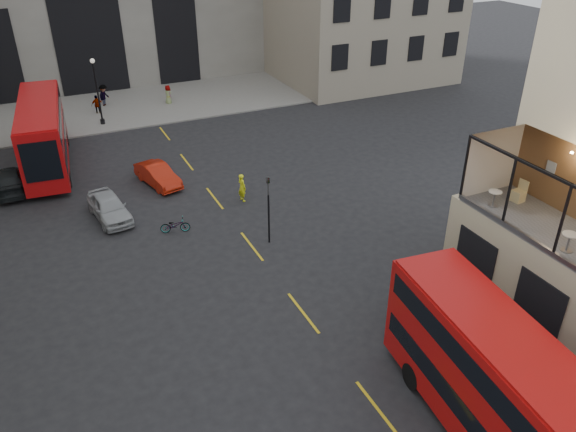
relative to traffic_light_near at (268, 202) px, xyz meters
name	(u,v)px	position (x,y,z in m)	size (l,w,h in m)	color
ground	(425,392)	(1.00, -12.00, -2.42)	(140.00, 140.00, 0.00)	black
host_frontage	(566,297)	(7.50, -12.00, -0.17)	(3.00, 11.00, 4.50)	tan
pavement_far	(95,110)	(-5.00, 26.00, -2.36)	(40.00, 12.00, 0.12)	slate
traffic_light_near	(268,202)	(0.00, 0.00, 0.00)	(0.16, 0.20, 3.80)	black
street_lamp_b	(98,96)	(-5.00, 22.00, -0.03)	(0.36, 0.36, 5.33)	black
bus_near	(514,401)	(1.50, -15.24, 0.09)	(3.70, 11.44, 4.48)	#AB0C0B
bus_far	(43,132)	(-9.57, 15.33, 0.06)	(3.51, 11.26, 4.42)	#B30C0E
car_a	(109,207)	(-7.13, 6.21, -1.71)	(1.68, 4.18, 1.43)	#A3A6AB
car_b	(158,175)	(-3.59, 9.36, -1.77)	(1.40, 4.00, 1.32)	#B31D0B
car_c	(9,181)	(-12.12, 12.45, -1.75)	(1.90, 4.67, 1.36)	black
bicycle	(175,225)	(-4.20, 3.14, -2.01)	(0.56, 1.60, 0.84)	gray
cyclist	(242,187)	(0.44, 5.04, -1.55)	(0.63, 0.42, 1.74)	yellow
pedestrian_b	(104,96)	(-4.03, 26.66, -1.45)	(1.26, 0.72, 1.95)	gray
pedestrian_c	(97,105)	(-4.89, 24.85, -1.60)	(0.97, 0.40, 1.65)	gray
pedestrian_d	(168,95)	(1.19, 24.94, -1.57)	(0.83, 0.54, 1.71)	gray
cafe_table_mid	(569,240)	(6.74, -11.95, 2.65)	(0.57, 0.57, 0.72)	silver
cafe_table_far	(495,196)	(6.78, -8.14, 2.63)	(0.55, 0.55, 0.68)	silver
cafe_chair_d	(518,195)	(8.03, -8.26, 2.46)	(0.51, 0.51, 0.94)	#D5BB7A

